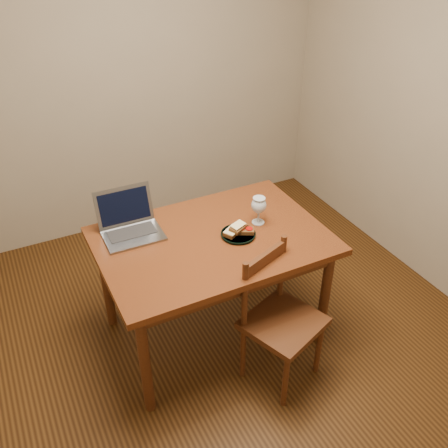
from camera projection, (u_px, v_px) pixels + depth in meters
name	position (u px, v px, depth m)	size (l,w,h in m)	color
floor	(223.00, 337.00, 3.23)	(3.20, 3.20, 0.02)	black
back_wall	(125.00, 69.00, 3.70)	(3.20, 0.02, 2.60)	gray
table	(213.00, 250.00, 2.90)	(1.30, 0.90, 0.74)	#481E0C
chair	(281.00, 314.00, 2.74)	(0.50, 0.49, 0.42)	#3F1E0D
plate	(238.00, 234.00, 2.87)	(0.20, 0.20, 0.02)	black
sandwich_cheese	(232.00, 231.00, 2.85)	(0.11, 0.06, 0.03)	#381E0C
sandwich_tomato	(245.00, 230.00, 2.86)	(0.11, 0.06, 0.03)	#381E0C
sandwich_top	(238.00, 227.00, 2.85)	(0.10, 0.06, 0.03)	#381E0C
milk_glass	(259.00, 210.00, 2.94)	(0.09, 0.09, 0.17)	white
laptop	(129.00, 222.00, 2.88)	(0.34, 0.31, 0.24)	slate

